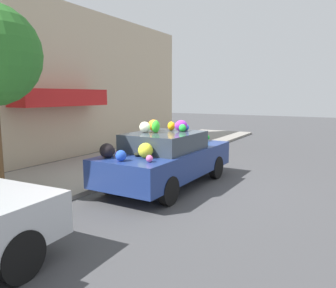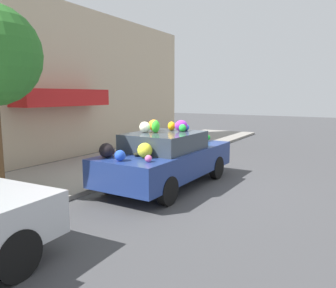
{
  "view_description": "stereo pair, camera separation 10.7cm",
  "coord_description": "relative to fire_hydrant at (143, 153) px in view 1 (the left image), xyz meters",
  "views": [
    {
      "loc": [
        -6.95,
        -4.08,
        2.26
      ],
      "look_at": [
        0.0,
        -0.1,
        1.06
      ],
      "focal_mm": 35.0,
      "sensor_mm": 36.0,
      "label": 1
    },
    {
      "loc": [
        -6.9,
        -4.17,
        2.26
      ],
      "look_at": [
        0.0,
        -0.1,
        1.06
      ],
      "focal_mm": 35.0,
      "sensor_mm": 36.0,
      "label": 2
    }
  ],
  "objects": [
    {
      "name": "building_facade",
      "position": [
        -1.35,
        3.32,
        2.23
      ],
      "size": [
        18.0,
        1.2,
        5.43
      ],
      "color": "#C6B293",
      "rests_on": "ground"
    },
    {
      "name": "sidewalk_curb",
      "position": [
        -1.39,
        1.1,
        -0.4
      ],
      "size": [
        24.0,
        3.2,
        0.11
      ],
      "color": "gray",
      "rests_on": "ground"
    },
    {
      "name": "art_car",
      "position": [
        -1.42,
        -1.69,
        0.28
      ],
      "size": [
        4.14,
        1.76,
        1.66
      ],
      "rotation": [
        0.0,
        0.0,
        -0.01
      ],
      "color": "navy",
      "rests_on": "ground"
    },
    {
      "name": "fire_hydrant",
      "position": [
        0.0,
        0.0,
        0.0
      ],
      "size": [
        0.2,
        0.2,
        0.7
      ],
      "color": "#B2B2B7",
      "rests_on": "sidewalk_curb"
    },
    {
      "name": "ground_plane",
      "position": [
        -1.39,
        -1.6,
        -0.45
      ],
      "size": [
        60.0,
        60.0,
        0.0
      ],
      "primitive_type": "plane",
      "color": "#424244"
    }
  ]
}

